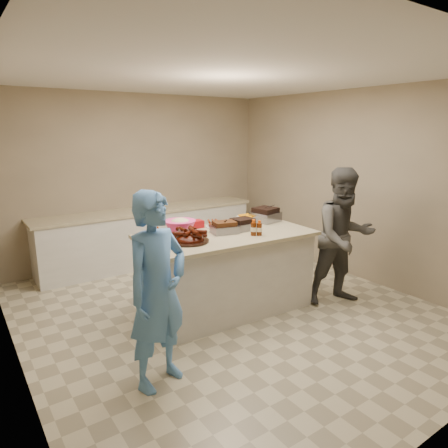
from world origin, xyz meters
TOP-DOWN VIEW (x-y plane):
  - room at (0.00, 0.00)m, footprint 4.50×5.00m
  - back_counter at (0.00, 2.20)m, footprint 3.60×0.64m
  - island at (0.02, 0.06)m, footprint 2.07×1.17m
  - rib_platter at (-0.53, -0.02)m, footprint 0.56×0.56m
  - pulled_pork_tray at (0.00, 0.07)m, footprint 0.34×0.28m
  - brisket_tray at (0.28, 0.08)m, footprint 0.29×0.25m
  - roasting_pan at (0.80, 0.27)m, footprint 0.37×0.37m
  - coleslaw_bowl at (-0.41, 0.38)m, footprint 0.39×0.39m
  - sausage_plate at (0.11, 0.36)m, footprint 0.40×0.40m
  - mac_cheese_dish at (0.68, 0.42)m, footprint 0.31×0.23m
  - bbq_bottle_a at (0.27, -0.24)m, footprint 0.06×0.06m
  - bbq_bottle_b at (0.22, -0.21)m, footprint 0.07×0.07m
  - mustard_bottle at (-0.07, 0.20)m, footprint 0.04×0.04m
  - sauce_bowl at (0.00, 0.18)m, footprint 0.15×0.05m
  - plate_stack_large at (-0.86, 0.26)m, footprint 0.28×0.28m
  - plate_stack_small at (-0.81, 0.11)m, footprint 0.21×0.21m
  - plastic_cup at (-0.69, 0.48)m, footprint 0.10×0.09m
  - basket_stack at (-0.14, 0.49)m, footprint 0.18×0.14m
  - guest_blue at (-1.28, -0.81)m, footprint 1.10×1.79m
  - guest_gray at (1.33, -0.60)m, footprint 1.32×1.88m

SIDE VIEW (x-z plane):
  - room at x=0.00m, z-range -1.35..1.35m
  - island at x=0.02m, z-range -0.48..0.48m
  - guest_blue at x=-1.28m, z-range -0.20..0.20m
  - guest_gray at x=1.33m, z-range -0.32..0.32m
  - back_counter at x=0.00m, z-range 0.00..0.90m
  - bbq_bottle_a at x=0.27m, z-range 0.87..1.04m
  - bbq_bottle_b at x=0.22m, z-range 0.86..1.05m
  - plastic_cup at x=-0.69m, z-range 0.91..1.00m
  - pulled_pork_tray at x=0.00m, z-range 0.91..1.00m
  - brisket_tray at x=0.28m, z-range 0.91..1.00m
  - roasting_pan at x=0.80m, z-range 0.89..1.02m
  - coleslaw_bowl at x=-0.41m, z-range 0.83..1.08m
  - sausage_plate at x=0.11m, z-range 0.93..0.98m
  - mac_cheese_dish at x=0.68m, z-range 0.91..0.99m
  - sauce_bowl at x=0.00m, z-range 0.88..1.03m
  - plate_stack_large at x=-0.86m, z-range 0.94..0.97m
  - plate_stack_small at x=-0.81m, z-range 0.94..0.97m
  - basket_stack at x=-0.14m, z-range 0.91..1.00m
  - rib_platter at x=-0.53m, z-range 0.87..1.04m
  - mustard_bottle at x=-0.07m, z-range 0.90..1.01m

